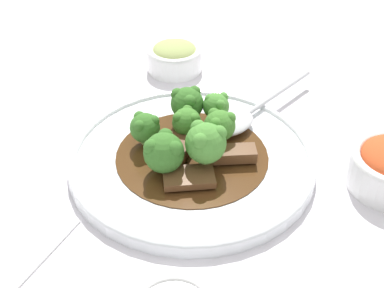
{
  "coord_description": "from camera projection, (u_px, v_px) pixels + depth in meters",
  "views": [
    {
      "loc": [
        0.48,
        0.23,
        0.44
      ],
      "look_at": [
        0.0,
        0.0,
        0.03
      ],
      "focal_mm": 50.0,
      "sensor_mm": 36.0,
      "label": 1
    }
  ],
  "objects": [
    {
      "name": "ground_plane",
      "position": [
        192.0,
        165.0,
        0.69
      ],
      "size": [
        4.0,
        4.0,
        0.0
      ],
      "primitive_type": "plane",
      "color": "silver"
    },
    {
      "name": "main_plate",
      "position": [
        192.0,
        159.0,
        0.69
      ],
      "size": [
        0.32,
        0.32,
        0.02
      ],
      "color": "white",
      "rests_on": "ground_plane"
    },
    {
      "name": "beef_strip_0",
      "position": [
        177.0,
        148.0,
        0.68
      ],
      "size": [
        0.06,
        0.04,
        0.02
      ],
      "color": "#56331E",
      "rests_on": "main_plate"
    },
    {
      "name": "beef_strip_1",
      "position": [
        228.0,
        154.0,
        0.67
      ],
      "size": [
        0.06,
        0.07,
        0.01
      ],
      "color": "brown",
      "rests_on": "main_plate"
    },
    {
      "name": "beef_strip_2",
      "position": [
        189.0,
        177.0,
        0.64
      ],
      "size": [
        0.06,
        0.07,
        0.01
      ],
      "color": "brown",
      "rests_on": "main_plate"
    },
    {
      "name": "broccoli_floret_0",
      "position": [
        145.0,
        127.0,
        0.69
      ],
      "size": [
        0.04,
        0.04,
        0.04
      ],
      "color": "#7FA84C",
      "rests_on": "main_plate"
    },
    {
      "name": "broccoli_floret_1",
      "position": [
        187.0,
        103.0,
        0.72
      ],
      "size": [
        0.04,
        0.04,
        0.05
      ],
      "color": "#7FA84C",
      "rests_on": "main_plate"
    },
    {
      "name": "broccoli_floret_2",
      "position": [
        164.0,
        152.0,
        0.64
      ],
      "size": [
        0.05,
        0.05,
        0.05
      ],
      "color": "#8EB756",
      "rests_on": "main_plate"
    },
    {
      "name": "broccoli_floret_3",
      "position": [
        220.0,
        125.0,
        0.68
      ],
      "size": [
        0.04,
        0.04,
        0.05
      ],
      "color": "#7FA84C",
      "rests_on": "main_plate"
    },
    {
      "name": "broccoli_floret_4",
      "position": [
        218.0,
        106.0,
        0.72
      ],
      "size": [
        0.04,
        0.04,
        0.05
      ],
      "color": "#7FA84C",
      "rests_on": "main_plate"
    },
    {
      "name": "broccoli_floret_5",
      "position": [
        187.0,
        122.0,
        0.69
      ],
      "size": [
        0.04,
        0.04,
        0.04
      ],
      "color": "#8EB756",
      "rests_on": "main_plate"
    },
    {
      "name": "broccoli_floret_6",
      "position": [
        206.0,
        142.0,
        0.64
      ],
      "size": [
        0.05,
        0.05,
        0.06
      ],
      "color": "#8EB756",
      "rests_on": "main_plate"
    },
    {
      "name": "serving_spoon",
      "position": [
        238.0,
        118.0,
        0.73
      ],
      "size": [
        0.23,
        0.09,
        0.01
      ],
      "color": "silver",
      "rests_on": "main_plate"
    },
    {
      "name": "side_bowl_appetizer",
      "position": [
        175.0,
        56.0,
        0.88
      ],
      "size": [
        0.09,
        0.09,
        0.05
      ],
      "color": "white",
      "rests_on": "ground_plane"
    },
    {
      "name": "paper_napkin",
      "position": [
        8.0,
        248.0,
        0.58
      ],
      "size": [
        0.14,
        0.09,
        0.01
      ],
      "color": "white",
      "rests_on": "ground_plane"
    }
  ]
}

